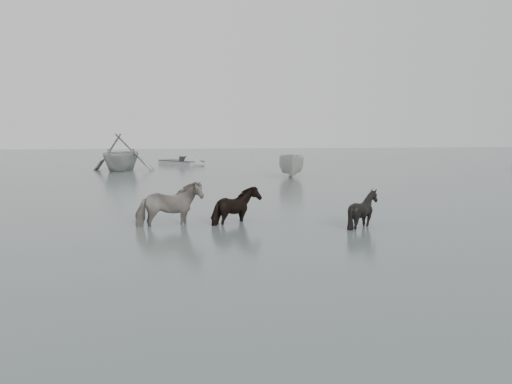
{
  "coord_description": "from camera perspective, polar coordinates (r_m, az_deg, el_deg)",
  "views": [
    {
      "loc": [
        -1.65,
        -12.71,
        2.79
      ],
      "look_at": [
        0.29,
        1.86,
        1.0
      ],
      "focal_mm": 35.0,
      "sensor_mm": 36.0,
      "label": 1
    }
  ],
  "objects": [
    {
      "name": "ground",
      "position": [
        13.12,
        -0.19,
        -5.33
      ],
      "size": [
        140.0,
        140.0,
        0.0
      ],
      "primitive_type": "plane",
      "color": "#4E5C59",
      "rests_on": "ground"
    },
    {
      "name": "skiff_mid",
      "position": [
        42.4,
        -8.55,
        3.6
      ],
      "size": [
        4.93,
        5.43,
        0.75
      ],
      "primitive_type": null,
      "rotation": [
        0.0,
        0.0,
        -0.87
      ],
      "color": "gray",
      "rests_on": "ground"
    },
    {
      "name": "rowboat_trail",
      "position": [
        36.88,
        -15.16,
        4.51
      ],
      "size": [
        5.68,
        6.21,
        2.77
      ],
      "primitive_type": "imported",
      "rotation": [
        0.0,
        0.0,
        2.9
      ],
      "color": "#A0A3A0",
      "rests_on": "ground"
    },
    {
      "name": "pony_dark",
      "position": [
        15.19,
        -2.18,
        -0.95
      ],
      "size": [
        1.69,
        1.78,
        1.41
      ],
      "primitive_type": "imported",
      "rotation": [
        0.0,
        0.0,
        1.12
      ],
      "color": "black",
      "rests_on": "ground"
    },
    {
      "name": "pony_black",
      "position": [
        14.96,
        12.17,
        -1.33
      ],
      "size": [
        1.26,
        1.12,
        1.35
      ],
      "primitive_type": "imported",
      "rotation": [
        0.0,
        0.0,
        1.54
      ],
      "color": "black",
      "rests_on": "ground"
    },
    {
      "name": "pony_pinto",
      "position": [
        14.94,
        -9.93,
        -0.74
      ],
      "size": [
        2.08,
        1.25,
        1.64
      ],
      "primitive_type": "imported",
      "rotation": [
        0.0,
        0.0,
        1.77
      ],
      "color": "black",
      "rests_on": "ground"
    },
    {
      "name": "boat_small",
      "position": [
        30.61,
        4.11,
        3.19
      ],
      "size": [
        2.29,
        4.36,
        1.6
      ],
      "primitive_type": "imported",
      "rotation": [
        0.0,
        0.0,
        -0.18
      ],
      "color": "#B3B3AE",
      "rests_on": "ground"
    }
  ]
}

